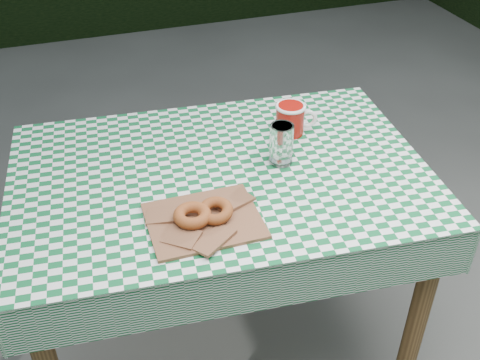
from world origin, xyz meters
name	(u,v)px	position (x,y,z in m)	size (l,w,h in m)	color
ground	(196,308)	(0.00, 0.00, 0.00)	(60.00, 60.00, 0.00)	#4B4A46
table	(223,266)	(0.06, -0.18, 0.38)	(1.18, 0.79, 0.75)	#53361C
tablecloth	(220,172)	(0.06, -0.18, 0.75)	(1.20, 0.81, 0.01)	#0E5B2D
paper_bag	(204,220)	(-0.04, -0.38, 0.76)	(0.29, 0.23, 0.02)	brown
bagel_front	(192,215)	(-0.07, -0.38, 0.79)	(0.10, 0.10, 0.03)	#954D1E
bagel_back	(215,211)	(-0.01, -0.38, 0.79)	(0.09, 0.09, 0.03)	brown
coffee_mug	(290,119)	(0.33, -0.04, 0.81)	(0.18, 0.18, 0.10)	#A0110A
drinking_glass	(281,144)	(0.24, -0.19, 0.82)	(0.07, 0.07, 0.12)	white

